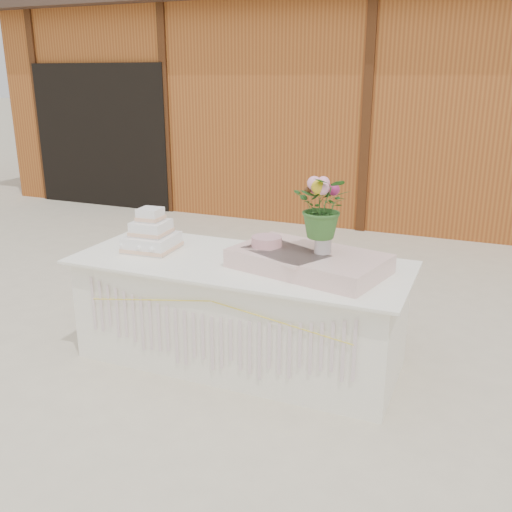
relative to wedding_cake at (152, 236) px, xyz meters
The scene contains 9 objects.
ground 1.14m from the wedding_cake, ahead, with size 80.00×80.00×0.00m, color beige.
barn 6.09m from the wedding_cake, 83.23° to the left, with size 12.60×4.60×3.30m.
cake_table 0.87m from the wedding_cake, ahead, with size 2.40×1.00×0.77m.
wedding_cake is the anchor object (origin of this frame).
pink_cake_stand 0.92m from the wedding_cake, ahead, with size 0.27×0.27×0.19m.
satin_runner 1.23m from the wedding_cake, ahead, with size 1.01×0.58×0.13m, color beige.
flower_vase 1.32m from the wedding_cake, ahead, with size 0.11×0.11×0.15m, color #A8A8AC.
bouquet 1.38m from the wedding_cake, ahead, with size 0.38×0.33×0.42m, color #326327.
loose_flowers 0.29m from the wedding_cake, 168.42° to the left, with size 0.14×0.35×0.02m, color pink, non-canonical shape.
Camera 1 is at (1.59, -3.49, 2.03)m, focal length 40.00 mm.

